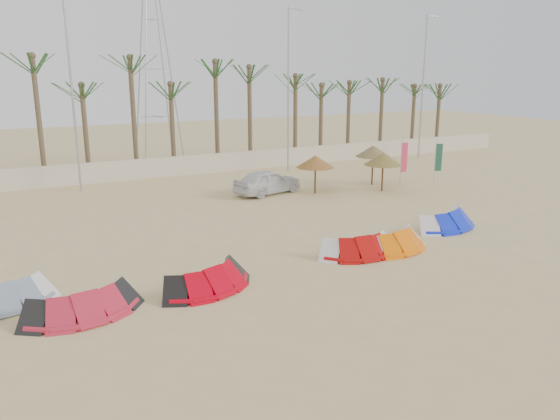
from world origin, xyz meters
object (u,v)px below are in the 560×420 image
kite_grey (3,292)px  kite_orange (390,238)px  kite_blue (442,217)px  parasol_right (373,151)px  kite_red_right (355,243)px  parasol_left (315,162)px  parasol_mid (383,159)px  kite_red_left (81,300)px  car (268,182)px  kite_red_mid (205,275)px

kite_grey → kite_orange: (13.94, -1.21, 0.00)m
kite_blue → parasol_right: (2.84, 9.04, 1.68)m
kite_red_right → kite_blue: 5.93m
kite_grey → kite_red_right: same height
kite_red_right → kite_blue: size_ratio=0.86×
parasol_left → parasol_right: parasol_right is taller
parasol_left → parasol_mid: parasol_mid is taller
kite_grey → kite_red_right: bearing=-5.1°
parasol_left → parasol_right: bearing=6.0°
kite_red_left → kite_grey: bearing=139.5°
parasol_mid → parasol_left: bearing=160.8°
kite_orange → kite_blue: size_ratio=0.89×
parasol_mid → car: 6.88m
kite_red_left → parasol_left: parasol_left is taller
kite_red_mid → parasol_left: 14.85m
kite_orange → car: (0.08, 11.22, 0.29)m
kite_blue → car: 10.61m
kite_red_right → parasol_mid: (7.99, 8.56, 1.49)m
kite_red_left → kite_blue: (16.07, 1.95, 0.00)m
kite_red_right → kite_blue: bearing=12.9°
kite_red_right → kite_red_left: bearing=-176.5°
kite_red_mid → kite_red_right: same height
kite_grey → kite_red_left: size_ratio=0.90×
parasol_left → kite_red_right: bearing=-112.8°
kite_blue → parasol_left: size_ratio=1.78×
kite_red_left → kite_blue: bearing=6.9°
kite_red_right → kite_orange: 1.63m
kite_red_left → kite_blue: same height
parasol_mid → kite_red_left: bearing=-153.3°
parasol_right → kite_red_right: bearing=-129.7°
kite_red_mid → car: size_ratio=0.89×
kite_red_mid → parasol_right: bearing=35.9°
kite_blue → parasol_right: size_ratio=1.60×
kite_red_mid → parasol_right: size_ratio=1.51×
kite_blue → parasol_mid: parasol_mid is taller
parasol_mid → parasol_right: size_ratio=0.92×
kite_orange → kite_grey: bearing=175.0°
kite_orange → parasol_left: (2.55, 10.01, 1.45)m
kite_red_left → kite_orange: same height
parasol_right → parasol_left: bearing=-174.0°
kite_red_left → kite_red_mid: same height
kite_red_left → parasol_mid: parasol_mid is taller
parasol_left → kite_blue: bearing=-79.4°
kite_red_left → kite_red_mid: size_ratio=0.97×
kite_red_left → parasol_left: size_ratio=1.63×
car → kite_red_right: bearing=157.4°
kite_orange → parasol_left: parasol_left is taller
kite_red_mid → parasol_right: 18.56m
parasol_mid → kite_red_right: bearing=-133.0°
kite_red_right → parasol_right: size_ratio=1.38×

